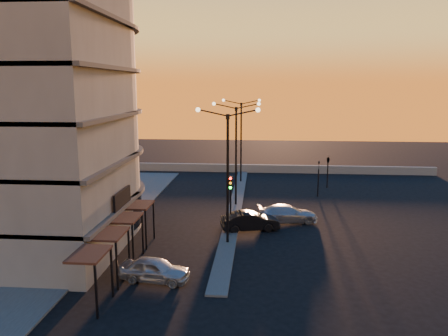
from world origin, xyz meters
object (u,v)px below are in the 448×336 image
car_hatchback (155,269)px  car_sedan (250,221)px  streetlamp_mid (236,146)px  car_wagon (288,214)px  traffic_light_main (231,194)px

car_hatchback → car_sedan: 10.65m
streetlamp_mid → car_wagon: (4.50, -4.64, -4.89)m
car_hatchback → car_wagon: bearing=-27.0°
traffic_light_main → car_hatchback: traffic_light_main is taller
car_sedan → car_hatchback: bearing=137.0°
car_sedan → car_wagon: car_sedan is taller
streetlamp_mid → car_sedan: bearing=-77.9°
traffic_light_main → car_hatchback: 10.12m
car_hatchback → car_wagon: size_ratio=0.83×
streetlamp_mid → car_hatchback: size_ratio=2.39×
car_hatchback → car_sedan: car_sedan is taller
car_hatchback → traffic_light_main: bearing=-13.7°
car_sedan → car_wagon: (3.00, 2.34, -0.03)m
streetlamp_mid → traffic_light_main: bearing=-90.0°
streetlamp_mid → traffic_light_main: size_ratio=2.24×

